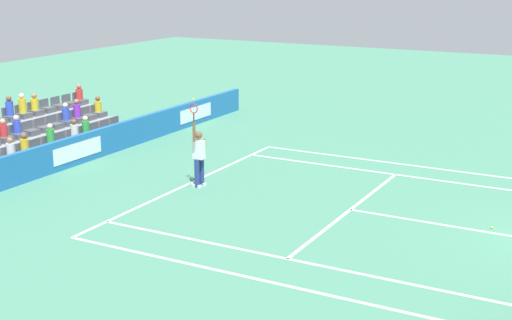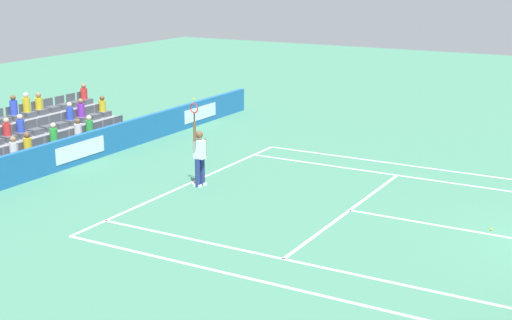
# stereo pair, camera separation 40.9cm
# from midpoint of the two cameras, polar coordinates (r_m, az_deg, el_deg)

# --- Properties ---
(line_baseline) EXTENTS (10.97, 0.10, 0.01)m
(line_baseline) POSITION_cam_midpoint_polar(r_m,az_deg,el_deg) (23.66, -5.65, -1.80)
(line_baseline) COLOR white
(line_baseline) RESTS_ON ground
(line_service) EXTENTS (8.23, 0.10, 0.01)m
(line_service) POSITION_cam_midpoint_polar(r_m,az_deg,el_deg) (21.21, 6.79, -3.84)
(line_service) COLOR white
(line_service) RESTS_ON ground
(line_centre_service) EXTENTS (0.10, 6.40, 0.01)m
(line_centre_service) POSITION_cam_midpoint_polar(r_m,az_deg,el_deg) (20.33, 15.22, -5.12)
(line_centre_service) COLOR white
(line_centre_service) RESTS_ON ground
(line_singles_sideline_left) EXTENTS (0.10, 11.89, 0.01)m
(line_singles_sideline_left) POSITION_cam_midpoint_polar(r_m,az_deg,el_deg) (17.50, 3.12, -7.93)
(line_singles_sideline_left) COLOR white
(line_singles_sideline_left) RESTS_ON ground
(line_singles_sideline_right) EXTENTS (0.10, 11.89, 0.01)m
(line_singles_sideline_right) POSITION_cam_midpoint_polar(r_m,az_deg,el_deg) (24.78, 11.31, -1.25)
(line_singles_sideline_right) COLOR white
(line_singles_sideline_right) RESTS_ON ground
(line_doubles_sideline_left) EXTENTS (0.10, 11.89, 0.01)m
(line_doubles_sideline_left) POSITION_cam_midpoint_polar(r_m,az_deg,el_deg) (16.37, 1.04, -9.59)
(line_doubles_sideline_left) COLOR white
(line_doubles_sideline_left) RESTS_ON ground
(line_doubles_sideline_right) EXTENTS (0.10, 11.89, 0.01)m
(line_doubles_sideline_right) POSITION_cam_midpoint_polar(r_m,az_deg,el_deg) (26.05, 12.21, -0.50)
(line_doubles_sideline_right) COLOR white
(line_doubles_sideline_right) RESTS_ON ground
(line_centre_mark) EXTENTS (0.10, 0.20, 0.01)m
(line_centre_mark) POSITION_cam_midpoint_polar(r_m,az_deg,el_deg) (23.60, -5.45, -1.84)
(line_centre_mark) COLOR white
(line_centre_mark) RESTS_ON ground
(sponsor_barrier) EXTENTS (22.62, 0.22, 1.03)m
(sponsor_barrier) POSITION_cam_midpoint_polar(r_m,az_deg,el_deg) (26.39, -14.26, 0.72)
(sponsor_barrier) COLOR #1E66AD
(sponsor_barrier) RESTS_ON ground
(tennis_player) EXTENTS (0.52, 0.38, 2.85)m
(tennis_player) POSITION_cam_midpoint_polar(r_m,az_deg,el_deg) (23.05, -4.96, 0.32)
(tennis_player) COLOR navy
(tennis_player) RESTS_ON ground
(stadium_stand) EXTENTS (8.06, 2.85, 2.20)m
(stadium_stand) POSITION_cam_midpoint_polar(r_m,az_deg,el_deg) (27.97, -17.75, 1.35)
(stadium_stand) COLOR gray
(stadium_stand) RESTS_ON ground
(loose_tennis_ball) EXTENTS (0.07, 0.07, 0.07)m
(loose_tennis_ball) POSITION_cam_midpoint_polar(r_m,az_deg,el_deg) (20.49, 17.29, -5.04)
(loose_tennis_ball) COLOR #D1E533
(loose_tennis_ball) RESTS_ON ground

